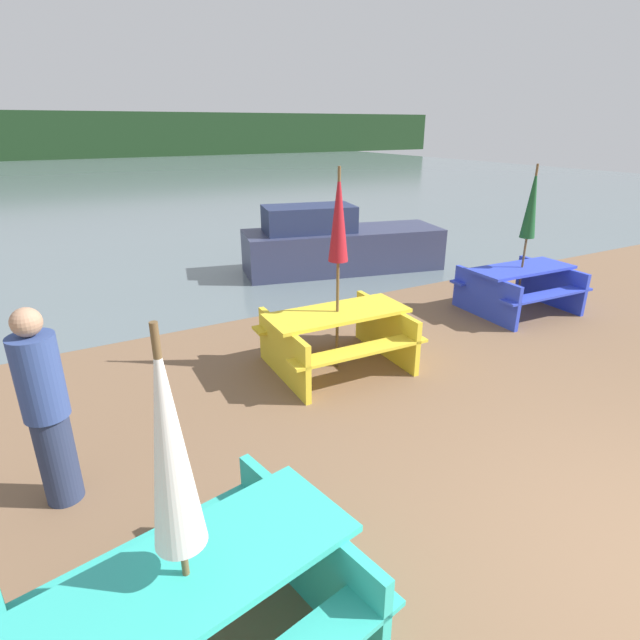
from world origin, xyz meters
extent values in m
cube|color=slate|center=(0.00, 31.19, 0.00)|extent=(60.00, 50.00, 0.00)
cube|color=#193319|center=(0.00, 51.19, 2.00)|extent=(80.00, 1.60, 4.00)
cube|color=#33B7A8|center=(-3.12, 1.15, 0.73)|extent=(1.93, 1.04, 0.04)
cube|color=#33B7A8|center=(-3.23, 1.69, 0.46)|extent=(1.85, 0.63, 0.04)
cube|color=#33B7A8|center=(-2.36, 1.30, 0.35)|extent=(0.34, 1.37, 0.71)
cube|color=yellow|center=(-0.48, 4.06, 0.72)|extent=(1.77, 0.76, 0.04)
cube|color=yellow|center=(-0.50, 3.51, 0.45)|extent=(1.75, 0.34, 0.04)
cube|color=yellow|center=(-0.46, 4.61, 0.45)|extent=(1.75, 0.34, 0.04)
cube|color=yellow|center=(-1.21, 4.08, 0.35)|extent=(0.12, 1.38, 0.70)
cube|color=yellow|center=(0.25, 4.03, 0.35)|extent=(0.12, 1.38, 0.70)
cube|color=blue|center=(3.18, 4.37, 0.71)|extent=(1.76, 0.78, 0.04)
cube|color=blue|center=(3.15, 3.82, 0.43)|extent=(1.74, 0.36, 0.04)
cube|color=blue|center=(3.20, 4.92, 0.43)|extent=(1.74, 0.36, 0.04)
cube|color=blue|center=(2.45, 4.40, 0.35)|extent=(0.13, 1.38, 0.69)
cube|color=blue|center=(3.91, 4.34, 0.35)|extent=(0.13, 1.38, 0.69)
cylinder|color=brown|center=(3.18, 4.37, 1.16)|extent=(0.04, 0.04, 2.33)
cone|color=#195128|center=(3.18, 4.37, 1.77)|extent=(0.23, 0.23, 1.11)
cylinder|color=brown|center=(-3.12, 1.15, 1.06)|extent=(0.04, 0.04, 2.12)
cone|color=white|center=(-3.12, 1.15, 1.55)|extent=(0.26, 0.26, 1.16)
cylinder|color=brown|center=(-0.48, 4.06, 1.22)|extent=(0.04, 0.04, 2.45)
cone|color=#A81923|center=(-0.48, 4.06, 1.91)|extent=(0.23, 0.23, 1.07)
cube|color=#333856|center=(1.99, 7.92, 0.42)|extent=(4.28, 2.21, 0.85)
cube|color=navy|center=(1.27, 8.08, 1.11)|extent=(1.96, 1.31, 0.52)
cylinder|color=#283351|center=(-3.67, 3.08, 0.39)|extent=(0.28, 0.28, 0.78)
cylinder|color=#334784|center=(-3.67, 3.08, 1.12)|extent=(0.33, 0.33, 0.67)
sphere|color=tan|center=(-3.67, 3.08, 1.56)|extent=(0.22, 0.22, 0.22)
camera|label=1|loc=(-3.45, -0.82, 2.87)|focal=28.00mm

